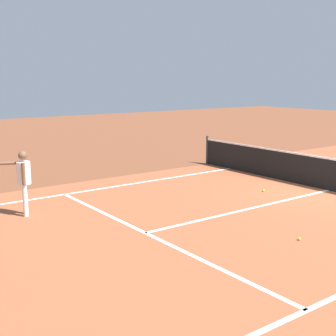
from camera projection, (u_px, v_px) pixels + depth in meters
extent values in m
plane|color=brown|center=(328.00, 190.00, 13.48)|extent=(60.00, 60.00, 0.00)
cube|color=#9E5433|center=(328.00, 190.00, 13.48)|extent=(10.62, 24.40, 0.00)
cube|color=white|center=(79.00, 192.00, 13.27)|extent=(0.10, 11.89, 0.01)
cube|color=white|center=(326.00, 301.00, 6.77)|extent=(0.10, 11.89, 0.01)
cube|color=white|center=(145.00, 233.00, 9.75)|extent=(8.22, 0.10, 0.01)
cube|color=white|center=(251.00, 208.00, 11.62)|extent=(0.10, 6.40, 0.01)
cylinder|color=#33383D|center=(207.00, 150.00, 17.62)|extent=(0.09, 0.09, 1.07)
cube|color=black|center=(329.00, 175.00, 13.39)|extent=(10.73, 0.02, 0.91)
cube|color=white|center=(330.00, 159.00, 13.30)|extent=(10.73, 0.03, 0.05)
cylinder|color=white|center=(25.00, 201.00, 10.86)|extent=(0.11, 0.11, 0.76)
cylinder|color=white|center=(25.00, 199.00, 11.07)|extent=(0.11, 0.11, 0.76)
cylinder|color=white|center=(24.00, 173.00, 10.84)|extent=(0.32, 0.32, 0.54)
sphere|color=brown|center=(23.00, 155.00, 10.76)|extent=(0.21, 0.21, 0.21)
cylinder|color=brown|center=(23.00, 174.00, 10.68)|extent=(0.08, 0.08, 0.52)
cylinder|color=brown|center=(12.00, 163.00, 10.89)|extent=(0.26, 0.52, 0.08)
sphere|color=#CCE033|center=(263.00, 190.00, 13.33)|extent=(0.07, 0.07, 0.07)
sphere|color=#CCE033|center=(299.00, 239.00, 9.31)|extent=(0.07, 0.07, 0.07)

